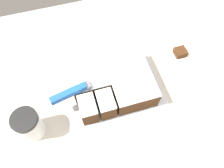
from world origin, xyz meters
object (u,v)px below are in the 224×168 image
(coffee_cup, at_px, (30,125))
(cake_board, at_px, (112,90))
(cake, at_px, (113,83))
(knife, at_px, (81,88))
(brownie, at_px, (180,52))

(coffee_cup, bearing_deg, cake_board, 14.38)
(cake, distance_m, knife, 0.13)
(knife, relative_size, brownie, 7.84)
(cake, distance_m, brownie, 0.33)
(knife, bearing_deg, brownie, -0.28)
(cake_board, distance_m, cake, 0.04)
(cake, relative_size, knife, 0.80)
(knife, xyz_separation_m, brownie, (0.43, 0.09, -0.08))
(knife, bearing_deg, cake_board, -6.42)
(cake, xyz_separation_m, knife, (-0.12, -0.01, 0.05))
(cake, relative_size, brownie, 6.25)
(cake, height_order, knife, knife)
(cake_board, relative_size, cake, 1.31)
(cake_board, distance_m, knife, 0.15)
(cake_board, bearing_deg, knife, -174.26)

